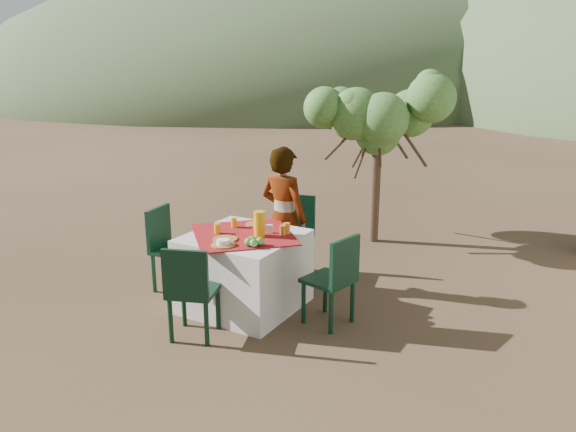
{
  "coord_description": "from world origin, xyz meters",
  "views": [
    {
      "loc": [
        2.36,
        -4.36,
        2.4
      ],
      "look_at": [
        -0.33,
        0.32,
        0.88
      ],
      "focal_mm": 35.0,
      "sensor_mm": 36.0,
      "label": 1
    }
  ],
  "objects_px": {
    "chair_left": "(168,244)",
    "shrub_tree": "(384,126)",
    "chair_far": "(295,231)",
    "chair_right": "(335,277)",
    "chair_near": "(190,289)",
    "juice_pitcher": "(259,224)",
    "person": "(284,218)",
    "table": "(244,271)"
  },
  "relations": [
    {
      "from": "chair_near",
      "to": "table",
      "type": "bearing_deg",
      "value": -110.45
    },
    {
      "from": "chair_far",
      "to": "person",
      "type": "xyz_separation_m",
      "value": [
        0.08,
        -0.38,
        0.26
      ]
    },
    {
      "from": "juice_pitcher",
      "to": "table",
      "type": "bearing_deg",
      "value": -172.17
    },
    {
      "from": "juice_pitcher",
      "to": "chair_far",
      "type": "bearing_deg",
      "value": 100.71
    },
    {
      "from": "chair_right",
      "to": "person",
      "type": "xyz_separation_m",
      "value": [
        -0.89,
        0.6,
        0.28
      ]
    },
    {
      "from": "person",
      "to": "shrub_tree",
      "type": "bearing_deg",
      "value": -92.74
    },
    {
      "from": "chair_left",
      "to": "juice_pitcher",
      "type": "relative_size",
      "value": 3.65
    },
    {
      "from": "chair_near",
      "to": "person",
      "type": "bearing_deg",
      "value": -112.22
    },
    {
      "from": "chair_far",
      "to": "juice_pitcher",
      "type": "distance_m",
      "value": 1.12
    },
    {
      "from": "table",
      "to": "person",
      "type": "distance_m",
      "value": 0.78
    },
    {
      "from": "chair_left",
      "to": "chair_far",
      "type": "bearing_deg",
      "value": -50.32
    },
    {
      "from": "chair_left",
      "to": "person",
      "type": "distance_m",
      "value": 1.26
    },
    {
      "from": "chair_right",
      "to": "chair_far",
      "type": "bearing_deg",
      "value": -122.81
    },
    {
      "from": "chair_right",
      "to": "shrub_tree",
      "type": "xyz_separation_m",
      "value": [
        -0.55,
        2.6,
        1.08
      ]
    },
    {
      "from": "juice_pitcher",
      "to": "shrub_tree",
      "type": "bearing_deg",
      "value": 85.18
    },
    {
      "from": "chair_right",
      "to": "chair_near",
      "type": "bearing_deg",
      "value": -35.11
    },
    {
      "from": "shrub_tree",
      "to": "table",
      "type": "bearing_deg",
      "value": -98.41
    },
    {
      "from": "chair_far",
      "to": "person",
      "type": "relative_size",
      "value": 0.59
    },
    {
      "from": "chair_left",
      "to": "shrub_tree",
      "type": "bearing_deg",
      "value": -35.64
    },
    {
      "from": "table",
      "to": "chair_near",
      "type": "distance_m",
      "value": 0.81
    },
    {
      "from": "person",
      "to": "chair_near",
      "type": "bearing_deg",
      "value": 94.26
    },
    {
      "from": "chair_left",
      "to": "shrub_tree",
      "type": "height_order",
      "value": "shrub_tree"
    },
    {
      "from": "table",
      "to": "chair_left",
      "type": "distance_m",
      "value": 0.98
    },
    {
      "from": "table",
      "to": "chair_right",
      "type": "height_order",
      "value": "chair_right"
    },
    {
      "from": "chair_far",
      "to": "chair_right",
      "type": "distance_m",
      "value": 1.38
    },
    {
      "from": "chair_far",
      "to": "chair_near",
      "type": "xyz_separation_m",
      "value": [
        0.01,
        -1.86,
        -0.02
      ]
    },
    {
      "from": "table",
      "to": "chair_near",
      "type": "xyz_separation_m",
      "value": [
        -0.01,
        -0.8,
        0.1
      ]
    },
    {
      "from": "chair_near",
      "to": "person",
      "type": "xyz_separation_m",
      "value": [
        0.07,
        1.48,
        0.28
      ]
    },
    {
      "from": "chair_far",
      "to": "juice_pitcher",
      "type": "xyz_separation_m",
      "value": [
        0.2,
        -1.04,
        0.38
      ]
    },
    {
      "from": "table",
      "to": "juice_pitcher",
      "type": "height_order",
      "value": "juice_pitcher"
    },
    {
      "from": "table",
      "to": "person",
      "type": "relative_size",
      "value": 0.85
    },
    {
      "from": "chair_near",
      "to": "chair_left",
      "type": "bearing_deg",
      "value": -59.38
    },
    {
      "from": "person",
      "to": "chair_left",
      "type": "bearing_deg",
      "value": 40.53
    },
    {
      "from": "chair_far",
      "to": "chair_right",
      "type": "bearing_deg",
      "value": -57.5
    },
    {
      "from": "chair_far",
      "to": "chair_near",
      "type": "height_order",
      "value": "chair_far"
    },
    {
      "from": "shrub_tree",
      "to": "juice_pitcher",
      "type": "xyz_separation_m",
      "value": [
        -0.22,
        -2.65,
        -0.68
      ]
    },
    {
      "from": "chair_far",
      "to": "person",
      "type": "bearing_deg",
      "value": -90.34
    },
    {
      "from": "chair_right",
      "to": "juice_pitcher",
      "type": "xyz_separation_m",
      "value": [
        -0.78,
        -0.05,
        0.4
      ]
    },
    {
      "from": "chair_left",
      "to": "table",
      "type": "bearing_deg",
      "value": -98.41
    },
    {
      "from": "chair_far",
      "to": "chair_right",
      "type": "relative_size",
      "value": 1.04
    },
    {
      "from": "chair_left",
      "to": "chair_right",
      "type": "bearing_deg",
      "value": -96.19
    },
    {
      "from": "chair_right",
      "to": "shrub_tree",
      "type": "distance_m",
      "value": 2.87
    }
  ]
}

